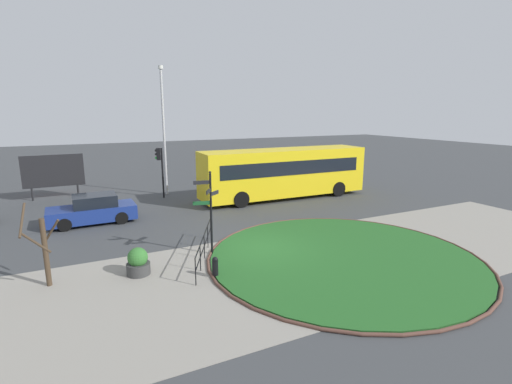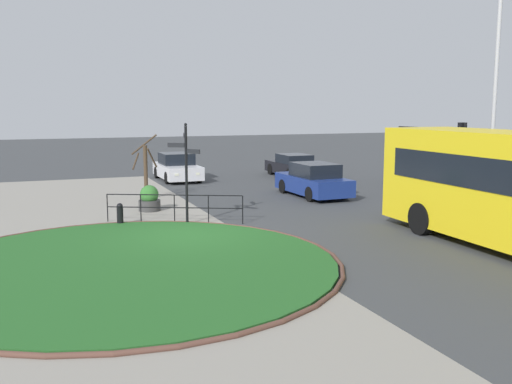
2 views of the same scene
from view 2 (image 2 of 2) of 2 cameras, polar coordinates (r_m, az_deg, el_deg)
ground at (r=17.61m, az=-6.74°, el=-4.52°), size 120.00×120.00×0.00m
sidewalk_paving at (r=17.21m, az=-13.76°, el=-4.97°), size 32.00×7.67×0.02m
grass_island at (r=14.70m, az=-12.62°, el=-7.08°), size 10.41×10.41×0.10m
grass_kerb_ring at (r=14.70m, az=-12.62°, el=-7.06°), size 10.72×10.72×0.11m
signpost_directional at (r=19.27m, az=-6.98°, el=2.59°), size 1.14×0.91×3.41m
bollard_foreground at (r=19.66m, az=-13.37°, el=-2.16°), size 0.21×0.21×0.77m
railing_grass_edge at (r=19.73m, az=-8.12°, el=-1.25°), size 2.05×4.26×0.99m
car_near_lane at (r=25.56m, az=5.74°, el=1.11°), size 4.29×1.93×1.49m
car_far_lane at (r=32.77m, az=3.73°, el=2.59°), size 4.43×1.84×1.29m
car_trailing at (r=31.41m, az=-7.85°, el=2.40°), size 4.28×1.92×1.47m
traffic_light_near at (r=24.13m, az=19.83°, el=4.43°), size 0.49×0.30×3.33m
lamppost_tall at (r=24.30m, az=22.69°, el=9.37°), size 0.32×0.32×8.61m
billboard_left at (r=30.89m, az=16.07°, el=4.19°), size 3.68×0.23×2.92m
planter_near_signpost at (r=22.17m, az=-10.56°, el=-0.74°), size 0.82×0.82×1.00m
street_tree_bare at (r=24.91m, az=-10.95°, el=2.33°), size 1.15×1.23×2.78m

